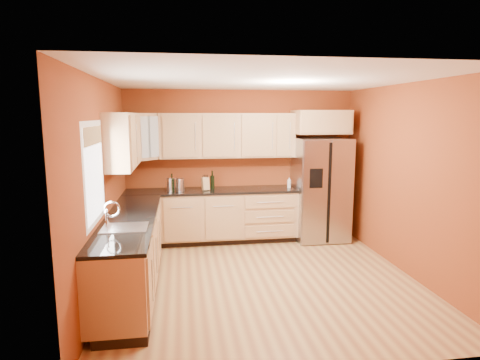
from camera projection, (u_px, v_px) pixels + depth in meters
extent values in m
plane|color=#946039|center=(263.00, 279.00, 5.36)|extent=(4.00, 4.00, 0.00)
plane|color=white|center=(265.00, 80.00, 4.95)|extent=(4.00, 4.00, 0.00)
cube|color=maroon|center=(241.00, 165.00, 7.11)|extent=(4.00, 0.04, 2.60)
cube|color=maroon|center=(315.00, 225.00, 3.20)|extent=(4.00, 0.04, 2.60)
cube|color=maroon|center=(103.00, 187.00, 4.86)|extent=(0.04, 4.00, 2.60)
cube|color=maroon|center=(408.00, 180.00, 5.44)|extent=(0.04, 4.00, 2.60)
cube|color=tan|center=(212.00, 217.00, 6.87)|extent=(2.90, 0.60, 0.88)
cube|color=tan|center=(131.00, 254.00, 5.04)|extent=(0.60, 2.80, 0.88)
cube|color=black|center=(211.00, 191.00, 6.79)|extent=(2.90, 0.62, 0.04)
cube|color=black|center=(130.00, 218.00, 4.97)|extent=(0.62, 2.80, 0.04)
cube|color=tan|center=(228.00, 135.00, 6.82)|extent=(2.30, 0.33, 0.75)
cube|color=tan|center=(123.00, 140.00, 5.51)|extent=(0.33, 1.35, 0.75)
cube|color=tan|center=(142.00, 137.00, 6.46)|extent=(0.67, 0.67, 0.75)
cube|color=tan|center=(321.00, 122.00, 6.89)|extent=(0.92, 0.60, 0.40)
cube|color=silver|center=(320.00, 189.00, 7.00)|extent=(0.90, 0.75, 1.78)
cube|color=white|center=(95.00, 173.00, 4.34)|extent=(0.03, 0.90, 1.00)
cylinder|color=silver|center=(171.00, 185.00, 6.62)|extent=(0.18, 0.18, 0.22)
cylinder|color=silver|center=(180.00, 185.00, 6.62)|extent=(0.17, 0.17, 0.22)
cube|color=tan|center=(205.00, 184.00, 6.73)|extent=(0.13, 0.12, 0.22)
cylinder|color=silver|center=(289.00, 183.00, 6.95)|extent=(0.07, 0.07, 0.18)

